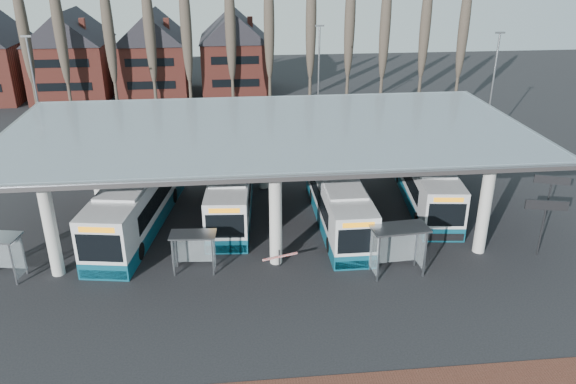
{
  "coord_description": "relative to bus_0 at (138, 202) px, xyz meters",
  "views": [
    {
      "loc": [
        -2.22,
        -25.18,
        16.44
      ],
      "look_at": [
        1.16,
        7.0,
        2.36
      ],
      "focal_mm": 35.0,
      "sensor_mm": 36.0,
      "label": 1
    }
  ],
  "objects": [
    {
      "name": "lamp_post_a",
      "position": [
        -9.68,
        14.03,
        3.64
      ],
      "size": [
        0.8,
        0.16,
        10.17
      ],
      "color": "slate",
      "rests_on": "ground"
    },
    {
      "name": "shelter_1",
      "position": [
        3.78,
        -5.82,
        -0.02
      ],
      "size": [
        2.57,
        1.42,
        2.31
      ],
      "rotation": [
        0.0,
        0.0,
        -0.07
      ],
      "color": "gray",
      "rests_on": "ground"
    },
    {
      "name": "bus_1",
      "position": [
        5.95,
        1.7,
        -0.14
      ],
      "size": [
        3.42,
        12.04,
        3.3
      ],
      "rotation": [
        0.0,
        0.0,
        -0.07
      ],
      "color": "silver",
      "rests_on": "ground"
    },
    {
      "name": "lamp_post_b",
      "position": [
        14.32,
        18.03,
        3.64
      ],
      "size": [
        0.8,
        0.16,
        10.17
      ],
      "color": "slate",
      "rests_on": "ground"
    },
    {
      "name": "bus_0",
      "position": [
        0.0,
        0.0,
        0.0
      ],
      "size": [
        4.86,
        13.25,
        3.6
      ],
      "rotation": [
        0.0,
        0.0,
        -0.16
      ],
      "color": "silver",
      "rests_on": "ground"
    },
    {
      "name": "bus_2",
      "position": [
        12.71,
        -0.83,
        -0.15
      ],
      "size": [
        2.59,
        11.85,
        3.29
      ],
      "rotation": [
        0.0,
        0.0,
        -0.0
      ],
      "color": "silver",
      "rests_on": "ground"
    },
    {
      "name": "poplar_row",
      "position": [
        8.32,
        25.03,
        7.08
      ],
      "size": [
        45.1,
        1.1,
        14.5
      ],
      "color": "#473D33",
      "rests_on": "ground"
    },
    {
      "name": "shelter_2",
      "position": [
        14.78,
        -7.19,
        0.36
      ],
      "size": [
        3.17,
        1.77,
        2.83
      ],
      "rotation": [
        0.0,
        0.0,
        0.08
      ],
      "color": "gray",
      "rests_on": "ground"
    },
    {
      "name": "bus_3",
      "position": [
        19.37,
        1.79,
        -0.13
      ],
      "size": [
        3.93,
        12.16,
        3.32
      ],
      "rotation": [
        0.0,
        0.0,
        -0.12
      ],
      "color": "silver",
      "rests_on": "ground"
    },
    {
      "name": "barrier",
      "position": [
        8.46,
        -6.3,
        -0.9
      ],
      "size": [
        1.99,
        0.85,
        1.03
      ],
      "rotation": [
        0.0,
        0.0,
        0.3
      ],
      "color": "black",
      "rests_on": "ground"
    },
    {
      "name": "info_sign_1",
      "position": [
        26.22,
        -2.17,
        1.01
      ],
      "size": [
        2.08,
        0.85,
        3.23
      ],
      "rotation": [
        0.0,
        0.0,
        -0.35
      ],
      "color": "black",
      "rests_on": "ground"
    },
    {
      "name": "info_sign_0",
      "position": [
        23.59,
        -6.19,
        1.21
      ],
      "size": [
        2.29,
        0.68,
        3.46
      ],
      "rotation": [
        0.0,
        0.0,
        -0.24
      ],
      "color": "black",
      "rests_on": "ground"
    },
    {
      "name": "station_canopy",
      "position": [
        8.32,
        0.03,
        3.98
      ],
      "size": [
        32.0,
        16.0,
        6.34
      ],
      "color": "#B7B7B3",
      "rests_on": "ground"
    },
    {
      "name": "townhouse_row",
      "position": [
        -7.43,
        36.03,
        4.24
      ],
      "size": [
        36.8,
        10.3,
        12.25
      ],
      "color": "maroon",
      "rests_on": "ground"
    },
    {
      "name": "ground",
      "position": [
        8.32,
        -7.97,
        -1.7
      ],
      "size": [
        140.0,
        140.0,
        0.0
      ],
      "primitive_type": "plane",
      "color": "black",
      "rests_on": "ground"
    },
    {
      "name": "lamp_post_c",
      "position": [
        28.32,
        12.03,
        3.64
      ],
      "size": [
        0.8,
        0.16,
        10.17
      ],
      "color": "slate",
      "rests_on": "ground"
    }
  ]
}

